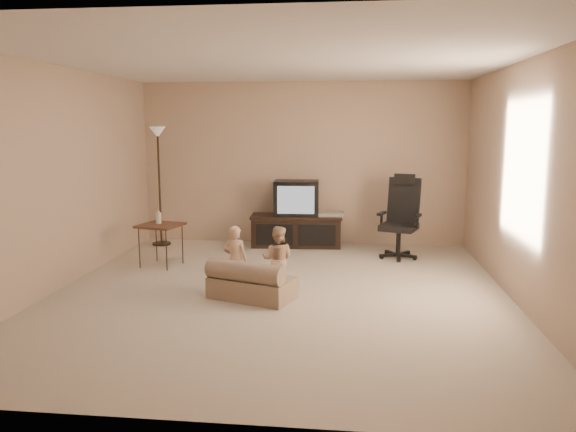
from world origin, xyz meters
name	(u,v)px	position (x,y,z in m)	size (l,w,h in m)	color
floor	(279,294)	(0.00, 0.00, 0.00)	(5.50, 5.50, 0.00)	beige
room_shell	(279,156)	(0.00, 0.00, 1.52)	(5.50, 5.50, 5.50)	silver
tv_stand	(297,219)	(-0.05, 2.49, 0.42)	(1.43, 0.59, 1.01)	black
office_chair	(400,228)	(1.46, 1.90, 0.42)	(0.69, 0.71, 1.17)	black
side_table	(160,225)	(-1.71, 1.06, 0.54)	(0.60, 0.60, 0.76)	brown
floor_lamp	(158,159)	(-2.15, 2.35, 1.33)	(0.28, 0.28, 1.82)	#302215
child_sofa	(250,283)	(-0.28, -0.23, 0.18)	(0.99, 0.76, 0.43)	tan
toddler_left	(235,260)	(-0.47, -0.08, 0.38)	(0.28, 0.20, 0.77)	tan
toddler_right	(278,259)	(-0.02, 0.06, 0.37)	(0.36, 0.20, 0.75)	tan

